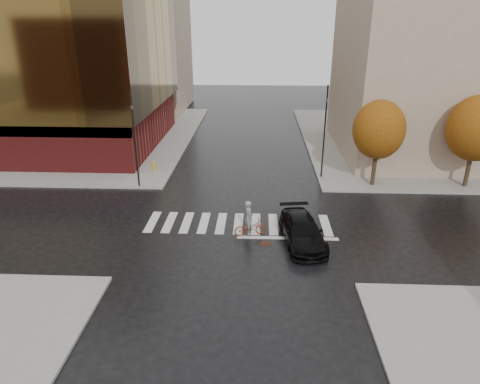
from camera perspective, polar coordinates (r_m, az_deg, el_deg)
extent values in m
plane|color=black|center=(26.69, -0.26, -4.70)|extent=(120.00, 120.00, 0.00)
cube|color=gray|center=(51.38, -23.28, 6.92)|extent=(30.00, 30.00, 0.15)
cube|color=gray|center=(50.41, 25.78, 6.24)|extent=(30.00, 30.00, 0.15)
cube|color=silver|center=(27.14, -0.21, -4.22)|extent=(12.00, 3.00, 0.01)
cube|color=maroon|center=(48.79, -26.17, 8.24)|extent=(26.00, 18.00, 4.00)
cube|color=olive|center=(47.80, -27.85, 17.53)|extent=(27.00, 19.00, 12.00)
cube|color=gray|center=(43.82, 24.79, 16.48)|extent=(16.00, 16.00, 18.00)
cube|color=gray|center=(63.17, -14.08, 19.89)|extent=(14.00, 12.00, 20.00)
cylinder|color=black|center=(34.06, 17.45, 3.16)|extent=(0.32, 0.32, 2.80)
ellipsoid|color=#A34F0F|center=(33.27, 18.03, 7.92)|extent=(3.80, 3.80, 4.37)
cylinder|color=black|center=(36.50, 28.13, 2.77)|extent=(0.32, 0.32, 2.80)
ellipsoid|color=#A34F0F|center=(35.73, 29.02, 7.41)|extent=(4.20, 4.20, 4.83)
imported|color=black|center=(24.86, 8.30, -5.17)|extent=(2.79, 5.42, 1.50)
imported|color=maroon|center=(25.55, 1.39, -4.73)|extent=(2.06, 1.18, 1.03)
imported|color=gray|center=(25.25, 1.18, -3.38)|extent=(0.68, 0.87, 2.08)
cylinder|color=black|center=(32.50, -13.84, 6.67)|extent=(0.12, 0.12, 7.14)
imported|color=black|center=(31.93, -14.27, 11.13)|extent=(0.19, 0.16, 0.89)
cylinder|color=black|center=(34.18, 11.19, 7.77)|extent=(0.12, 0.12, 7.28)
imported|color=black|center=(33.64, 11.53, 12.13)|extent=(0.16, 0.19, 0.91)
cylinder|color=#C89F0B|center=(36.77, -11.40, 3.37)|extent=(0.25, 0.25, 0.63)
sphere|color=#C89F0B|center=(36.67, -11.44, 3.83)|extent=(0.27, 0.27, 0.27)
cylinder|color=#452618|center=(24.90, 3.39, -6.85)|extent=(0.77, 0.77, 0.01)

